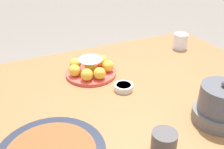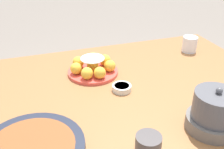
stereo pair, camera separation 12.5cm
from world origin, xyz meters
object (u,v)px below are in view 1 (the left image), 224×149
cup_near (180,41)px  dining_table (134,104)px  cup_far (164,143)px  sauce_bowl (124,87)px  warming_pot (220,105)px  cake_plate (91,68)px

cup_near → dining_table: bearing=32.2°
cup_far → dining_table: bearing=-105.8°
sauce_bowl → warming_pot: bearing=122.8°
dining_table → cup_far: bearing=74.2°
sauce_bowl → cup_near: 0.61m
dining_table → sauce_bowl: sauce_bowl is taller
dining_table → cake_plate: 0.28m
dining_table → cup_far: 0.41m
dining_table → cup_near: cup_near is taller
cake_plate → dining_table: bearing=120.6°
cake_plate → cup_far: (-0.02, 0.60, 0.00)m
sauce_bowl → warming_pot: size_ratio=0.46×
cup_near → warming_pot: (0.31, 0.63, 0.02)m
dining_table → warming_pot: (-0.18, 0.32, 0.15)m
sauce_bowl → warming_pot: (-0.22, 0.35, 0.06)m
dining_table → sauce_bowl: 0.11m
cup_far → warming_pot: 0.29m
dining_table → cup_far: cup_far is taller
cake_plate → sauce_bowl: size_ratio=2.90×
cup_near → warming_pot: bearing=63.6°
dining_table → cup_near: bearing=-147.8°
cake_plate → warming_pot: bearing=119.4°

